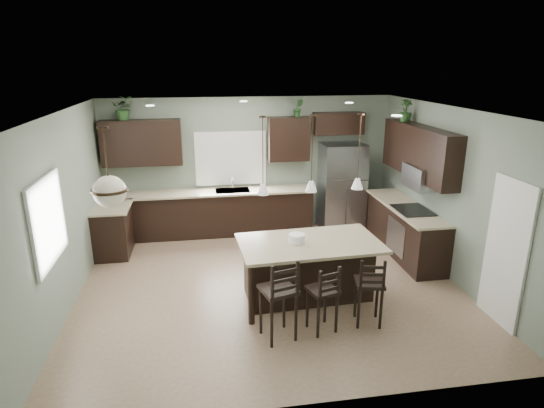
{
  "coord_description": "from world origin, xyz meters",
  "views": [
    {
      "loc": [
        -1.03,
        -6.6,
        3.48
      ],
      "look_at": [
        0.1,
        0.4,
        1.25
      ],
      "focal_mm": 30.0,
      "sensor_mm": 36.0,
      "label": 1
    }
  ],
  "objects_px": {
    "bar_stool_left": "(278,298)",
    "plant_back_left": "(124,108)",
    "kitchen_island": "(309,270)",
    "bar_stool_right": "(369,290)",
    "serving_dish": "(297,239)",
    "refrigerator": "(342,187)",
    "bar_stool_center": "(322,298)"
  },
  "relations": [
    {
      "from": "refrigerator",
      "to": "bar_stool_right",
      "type": "xyz_separation_m",
      "value": [
        -0.77,
        -3.73,
        -0.42
      ]
    },
    {
      "from": "bar_stool_right",
      "to": "plant_back_left",
      "type": "relative_size",
      "value": 2.2
    },
    {
      "from": "bar_stool_right",
      "to": "plant_back_left",
      "type": "xyz_separation_m",
      "value": [
        -3.59,
        3.89,
        2.12
      ]
    },
    {
      "from": "refrigerator",
      "to": "bar_stool_left",
      "type": "height_order",
      "value": "refrigerator"
    },
    {
      "from": "bar_stool_left",
      "to": "plant_back_left",
      "type": "bearing_deg",
      "value": 104.23
    },
    {
      "from": "plant_back_left",
      "to": "kitchen_island",
      "type": "bearing_deg",
      "value": -46.22
    },
    {
      "from": "bar_stool_center",
      "to": "bar_stool_right",
      "type": "distance_m",
      "value": 0.68
    },
    {
      "from": "bar_stool_left",
      "to": "bar_stool_center",
      "type": "xyz_separation_m",
      "value": [
        0.61,
        0.08,
        -0.08
      ]
    },
    {
      "from": "kitchen_island",
      "to": "bar_stool_left",
      "type": "height_order",
      "value": "bar_stool_left"
    },
    {
      "from": "serving_dish",
      "to": "bar_stool_left",
      "type": "distance_m",
      "value": 1.13
    },
    {
      "from": "plant_back_left",
      "to": "bar_stool_right",
      "type": "bearing_deg",
      "value": -47.29
    },
    {
      "from": "bar_stool_left",
      "to": "refrigerator",
      "type": "bearing_deg",
      "value": 46.61
    },
    {
      "from": "kitchen_island",
      "to": "bar_stool_center",
      "type": "bearing_deg",
      "value": -95.1
    },
    {
      "from": "bar_stool_right",
      "to": "kitchen_island",
      "type": "bearing_deg",
      "value": 139.3
    },
    {
      "from": "serving_dish",
      "to": "bar_stool_left",
      "type": "relative_size",
      "value": 0.21
    },
    {
      "from": "kitchen_island",
      "to": "bar_stool_right",
      "type": "height_order",
      "value": "bar_stool_right"
    },
    {
      "from": "kitchen_island",
      "to": "serving_dish",
      "type": "relative_size",
      "value": 8.71
    },
    {
      "from": "serving_dish",
      "to": "bar_stool_right",
      "type": "xyz_separation_m",
      "value": [
        0.84,
        -0.8,
        -0.49
      ]
    },
    {
      "from": "bar_stool_center",
      "to": "plant_back_left",
      "type": "distance_m",
      "value": 5.36
    },
    {
      "from": "bar_stool_center",
      "to": "bar_stool_right",
      "type": "height_order",
      "value": "bar_stool_right"
    },
    {
      "from": "kitchen_island",
      "to": "plant_back_left",
      "type": "relative_size",
      "value": 4.52
    },
    {
      "from": "bar_stool_left",
      "to": "bar_stool_right",
      "type": "relative_size",
      "value": 1.12
    },
    {
      "from": "bar_stool_center",
      "to": "serving_dish",
      "type": "bearing_deg",
      "value": 84.12
    },
    {
      "from": "bar_stool_left",
      "to": "plant_back_left",
      "type": "height_order",
      "value": "plant_back_left"
    },
    {
      "from": "refrigerator",
      "to": "bar_stool_center",
      "type": "xyz_separation_m",
      "value": [
        -1.44,
        -3.8,
        -0.44
      ]
    },
    {
      "from": "refrigerator",
      "to": "plant_back_left",
      "type": "relative_size",
      "value": 4.0
    },
    {
      "from": "refrigerator",
      "to": "bar_stool_left",
      "type": "relative_size",
      "value": 1.62
    },
    {
      "from": "bar_stool_left",
      "to": "bar_stool_center",
      "type": "relative_size",
      "value": 1.17
    },
    {
      "from": "bar_stool_left",
      "to": "bar_stool_center",
      "type": "bearing_deg",
      "value": -8.46
    },
    {
      "from": "kitchen_island",
      "to": "bar_stool_right",
      "type": "relative_size",
      "value": 2.05
    },
    {
      "from": "bar_stool_right",
      "to": "plant_back_left",
      "type": "distance_m",
      "value": 5.7
    },
    {
      "from": "bar_stool_left",
      "to": "plant_back_left",
      "type": "distance_m",
      "value": 5.08
    }
  ]
}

